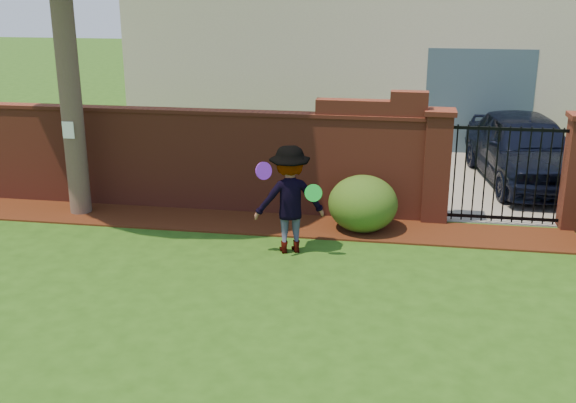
% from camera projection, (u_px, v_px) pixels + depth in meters
% --- Properties ---
extents(ground, '(80.00, 80.00, 0.01)m').
position_uv_depth(ground, '(238.00, 320.00, 8.17)').
color(ground, '#224912').
rests_on(ground, ground).
extents(mulch_bed, '(11.10, 1.08, 0.03)m').
position_uv_depth(mulch_bed, '(229.00, 222.00, 11.45)').
color(mulch_bed, '#351509').
rests_on(mulch_bed, ground).
extents(brick_wall, '(8.70, 0.31, 2.16)m').
position_uv_depth(brick_wall, '(178.00, 156.00, 11.96)').
color(brick_wall, maroon).
rests_on(brick_wall, ground).
extents(pillar_left, '(0.50, 0.50, 1.88)m').
position_uv_depth(pillar_left, '(437.00, 166.00, 11.25)').
color(pillar_left, maroon).
rests_on(pillar_left, ground).
extents(iron_gate, '(1.78, 0.03, 1.60)m').
position_uv_depth(iron_gate, '(506.00, 175.00, 11.11)').
color(iron_gate, black).
rests_on(iron_gate, ground).
extents(driveway, '(3.20, 8.00, 0.01)m').
position_uv_depth(driveway, '(478.00, 164.00, 15.12)').
color(driveway, gray).
rests_on(driveway, ground).
extents(house, '(12.40, 6.40, 6.30)m').
position_uv_depth(house, '(378.00, 8.00, 18.31)').
color(house, beige).
rests_on(house, ground).
extents(car, '(2.21, 4.31, 1.41)m').
position_uv_depth(car, '(529.00, 151.00, 13.30)').
color(car, black).
rests_on(car, ground).
extents(paper_notice, '(0.20, 0.01, 0.28)m').
position_uv_depth(paper_notice, '(68.00, 130.00, 11.30)').
color(paper_notice, white).
rests_on(paper_notice, tree).
extents(shrub_left, '(1.11, 1.11, 0.91)m').
position_uv_depth(shrub_left, '(363.00, 204.00, 10.95)').
color(shrub_left, '#204815').
rests_on(shrub_left, ground).
extents(man, '(1.17, 0.89, 1.60)m').
position_uv_depth(man, '(290.00, 200.00, 9.99)').
color(man, gray).
rests_on(man, ground).
extents(frisbee_purple, '(0.24, 0.22, 0.25)m').
position_uv_depth(frisbee_purple, '(264.00, 171.00, 9.55)').
color(frisbee_purple, purple).
rests_on(frisbee_purple, man).
extents(frisbee_green, '(0.25, 0.06, 0.25)m').
position_uv_depth(frisbee_green, '(313.00, 193.00, 9.71)').
color(frisbee_green, green).
rests_on(frisbee_green, man).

